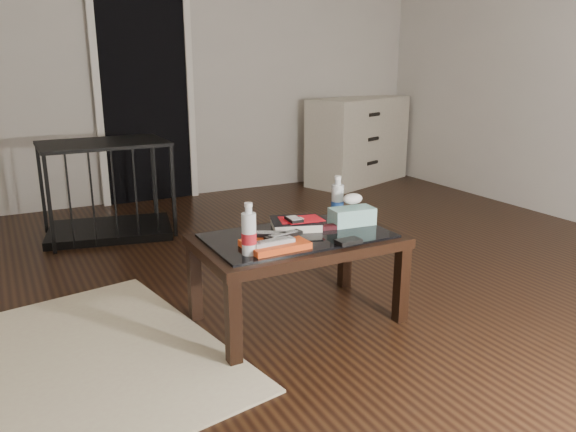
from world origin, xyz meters
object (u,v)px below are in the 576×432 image
Objects in this scene: textbook at (296,224)px; tissue_box at (352,216)px; coffee_table at (298,247)px; pet_crate at (108,205)px; water_bottle_right at (337,198)px; dresser at (358,141)px; water_bottle_left at (249,229)px.

tissue_box reaches higher than textbook.
tissue_box is at bearing 3.94° from textbook.
coffee_table is 0.14m from textbook.
water_bottle_right is (0.90, -1.80, 0.35)m from pet_crate.
coffee_table is at bearing -149.50° from dresser.
water_bottle_left reaches higher than coffee_table.
pet_crate is 4.36× the size of tissue_box.
water_bottle_left is at bearing -127.11° from textbook.
dresser is at bearing 25.87° from pet_crate.
tissue_box is (0.34, 0.02, 0.11)m from coffee_table.
coffee_table is 2.04m from pet_crate.
coffee_table is 0.41m from water_bottle_left.
coffee_table is 4.20× the size of water_bottle_left.
textbook is 1.05× the size of water_bottle_left.
tissue_box is (-1.85, -2.62, 0.06)m from dresser.
pet_crate is 4.02× the size of textbook.
dresser is 5.46× the size of water_bottle_left.
pet_crate is 2.15m from tissue_box.
coffee_table is 0.40m from water_bottle_right.
pet_crate reaches higher than textbook.
coffee_table is 4.20× the size of water_bottle_right.
coffee_table is at bearing -61.85° from pet_crate.
pet_crate reaches higher than water_bottle_left.
coffee_table is at bearing -155.46° from water_bottle_right.
water_bottle_left is (-2.52, -2.79, 0.13)m from dresser.
dresser is 5.46× the size of water_bottle_right.
tissue_box is (0.67, 0.17, -0.07)m from water_bottle_left.
water_bottle_left and water_bottle_right have the same top height.
tissue_box is (0.29, -0.08, 0.02)m from textbook.
coffee_table is at bearing 24.52° from water_bottle_left.
textbook reaches higher than coffee_table.
water_bottle_left is 0.69m from tissue_box.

